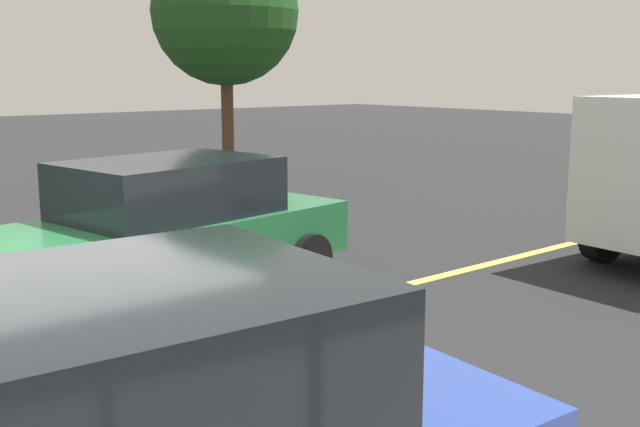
# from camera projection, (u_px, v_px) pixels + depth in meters

# --- Properties ---
(ground_plane) EXTENTS (80.00, 80.00, 0.00)m
(ground_plane) POSITION_uv_depth(u_px,v_px,m) (65.00, 371.00, 6.44)
(ground_plane) COLOR #262628
(lane_marking_centre) EXTENTS (28.00, 0.16, 0.01)m
(lane_marking_centre) POSITION_uv_depth(u_px,v_px,m) (334.00, 303.00, 8.33)
(lane_marking_centre) COLOR #E0D14C
(car_green_behind_van) EXTENTS (4.79, 2.53, 1.55)m
(car_green_behind_van) POSITION_uv_depth(u_px,v_px,m) (157.00, 231.00, 8.31)
(car_green_behind_van) COLOR #236B3D
(car_green_behind_van) RESTS_ON ground_plane
(tree_left_verge) EXTENTS (3.32, 3.32, 5.51)m
(tree_left_verge) POSITION_uv_depth(u_px,v_px,m) (225.00, 12.00, 17.11)
(tree_left_verge) COLOR #513823
(tree_left_verge) RESTS_ON ground_plane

